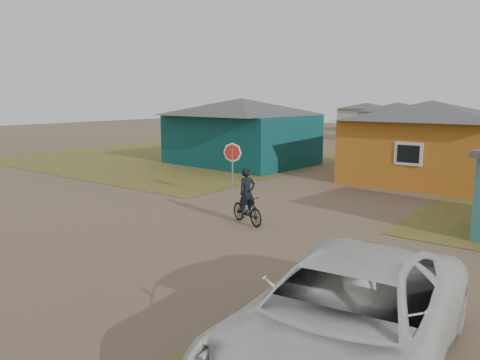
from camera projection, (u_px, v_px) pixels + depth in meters
name	position (u px, v px, depth m)	size (l,w,h in m)	color
ground	(190.00, 241.00, 13.29)	(120.00, 120.00, 0.00)	brown
grass_nw	(172.00, 157.00, 31.84)	(20.00, 18.00, 0.00)	olive
house_teal	(241.00, 130.00, 28.58)	(8.93, 7.08, 4.00)	#0A3A3C
house_yellow	(430.00, 141.00, 22.38)	(7.72, 6.76, 3.90)	#BD691D
house_pale_west	(397.00, 121.00, 43.12)	(7.04, 6.15, 3.60)	#A4B299
house_pale_north	(366.00, 116.00, 57.31)	(6.28, 5.81, 3.40)	#A4B299
stop_sign	(232.00, 158.00, 18.16)	(0.76, 0.12, 2.31)	gray
cyclist	(247.00, 204.00, 15.02)	(1.68, 0.98, 1.84)	black
vehicle	(347.00, 319.00, 6.84)	(2.80, 6.08, 1.69)	silver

